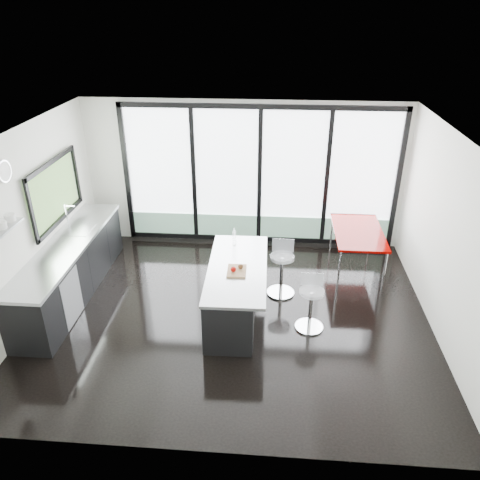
# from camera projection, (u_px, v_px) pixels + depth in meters

# --- Properties ---
(floor) EXTENTS (6.00, 5.00, 0.00)m
(floor) POSITION_uv_depth(u_px,v_px,m) (232.00, 314.00, 7.27)
(floor) COLOR black
(floor) RESTS_ON ground
(ceiling) EXTENTS (6.00, 5.00, 0.00)m
(ceiling) POSITION_uv_depth(u_px,v_px,m) (230.00, 136.00, 5.99)
(ceiling) COLOR white
(ceiling) RESTS_ON wall_back
(wall_back) EXTENTS (6.00, 0.09, 2.80)m
(wall_back) POSITION_uv_depth(u_px,v_px,m) (258.00, 183.00, 8.85)
(wall_back) COLOR silver
(wall_back) RESTS_ON ground
(wall_front) EXTENTS (6.00, 0.00, 2.80)m
(wall_front) POSITION_uv_depth(u_px,v_px,m) (206.00, 351.00, 4.42)
(wall_front) COLOR silver
(wall_front) RESTS_ON ground
(wall_left) EXTENTS (0.26, 5.00, 2.80)m
(wall_left) POSITION_uv_depth(u_px,v_px,m) (36.00, 209.00, 7.01)
(wall_left) COLOR silver
(wall_left) RESTS_ON ground
(wall_right) EXTENTS (0.00, 5.00, 2.80)m
(wall_right) POSITION_uv_depth(u_px,v_px,m) (448.00, 241.00, 6.42)
(wall_right) COLOR silver
(wall_right) RESTS_ON ground
(counter_cabinets) EXTENTS (0.69, 3.24, 1.36)m
(counter_cabinets) POSITION_uv_depth(u_px,v_px,m) (71.00, 269.00, 7.60)
(counter_cabinets) COLOR black
(counter_cabinets) RESTS_ON floor
(island) EXTENTS (0.91, 2.07, 1.09)m
(island) POSITION_uv_depth(u_px,v_px,m) (233.00, 290.00, 7.10)
(island) COLOR black
(island) RESTS_ON floor
(bar_stool_near) EXTENTS (0.43, 0.43, 0.67)m
(bar_stool_near) POSITION_uv_depth(u_px,v_px,m) (310.00, 309.00, 6.82)
(bar_stool_near) COLOR silver
(bar_stool_near) RESTS_ON floor
(bar_stool_far) EXTENTS (0.48, 0.48, 0.72)m
(bar_stool_far) POSITION_uv_depth(u_px,v_px,m) (281.00, 275.00, 7.62)
(bar_stool_far) COLOR silver
(bar_stool_far) RESTS_ON floor
(red_table) EXTENTS (0.84, 1.46, 0.78)m
(red_table) POSITION_uv_depth(u_px,v_px,m) (356.00, 251.00, 8.29)
(red_table) COLOR #770200
(red_table) RESTS_ON floor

